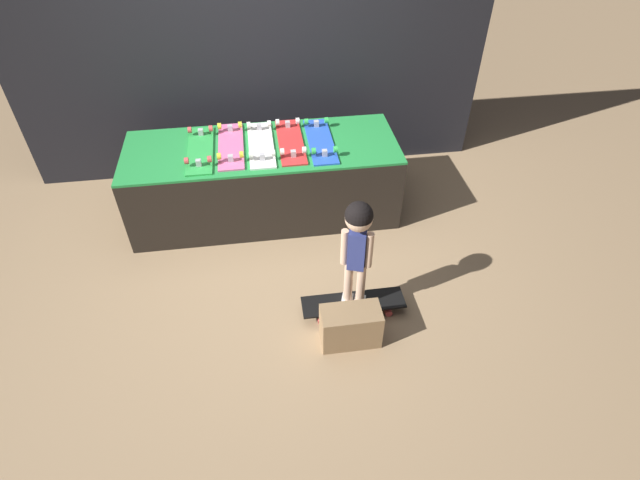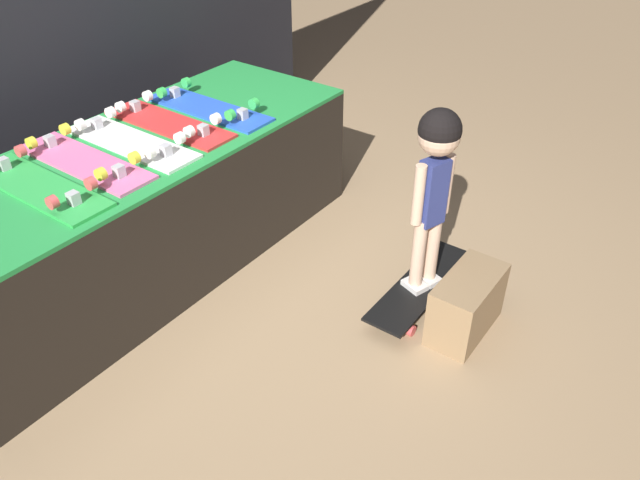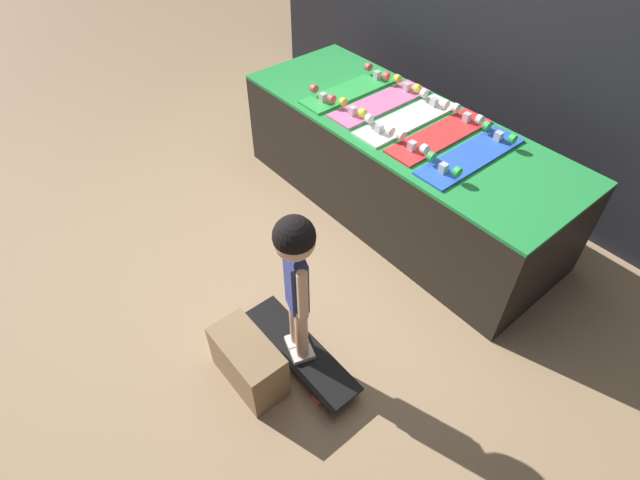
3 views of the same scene
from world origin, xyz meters
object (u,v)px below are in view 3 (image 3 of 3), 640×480
Objects in this scene: skateboard_white_on_rack at (407,118)px; skateboard_blue_on_rack at (471,155)px; skateboard_pink_on_rack at (380,102)px; child at (296,266)px; skateboard_on_floor at (300,351)px; skateboard_green_on_rack at (351,89)px; storage_box at (249,362)px; skateboard_red_on_rack at (440,135)px.

skateboard_white_on_rack and skateboard_blue_on_rack have the same top height.
child is at bearing -58.39° from skateboard_pink_on_rack.
skateboard_on_floor is at bearing -58.39° from skateboard_pink_on_rack.
storage_box is (0.97, -1.52, -0.55)m from skateboard_green_on_rack.
skateboard_green_on_rack is 1.80× the size of storage_box.
skateboard_pink_on_rack is at bearing 179.83° from skateboard_red_on_rack.
skateboard_on_floor is at bearing -66.71° from skateboard_white_on_rack.
child is (1.04, -1.26, 0.02)m from skateboard_green_on_rack.
skateboard_green_on_rack is 1.88m from storage_box.
skateboard_blue_on_rack is at bearing 0.18° from skateboard_green_on_rack.
skateboard_red_on_rack reaches higher than storage_box.
skateboard_pink_on_rack reaches higher than skateboard_on_floor.
child is at bearing -66.71° from skateboard_white_on_rack.
skateboard_blue_on_rack reaches higher than storage_box.
child reaches higher than storage_box.
skateboard_pink_on_rack is at bearing 115.00° from storage_box.
child is (0.30, -1.29, 0.02)m from skateboard_red_on_rack.
child reaches higher than skateboard_white_on_rack.
skateboard_red_on_rack reaches higher than skateboard_on_floor.
skateboard_blue_on_rack is at bearing -2.14° from skateboard_pink_on_rack.
skateboard_red_on_rack is 1.46m from skateboard_on_floor.
skateboard_on_floor is 0.84× the size of child.
skateboard_pink_on_rack is 1.52m from child.
skateboard_pink_on_rack is at bearing 177.86° from skateboard_blue_on_rack.
skateboard_blue_on_rack is 1.62m from storage_box.
skateboard_pink_on_rack is at bearing 121.61° from skateboard_on_floor.
skateboard_white_on_rack is at bearing 178.51° from skateboard_blue_on_rack.
skateboard_green_on_rack is 1.00× the size of skateboard_pink_on_rack.
skateboard_pink_on_rack and skateboard_white_on_rack have the same top height.
skateboard_on_floor is 1.85× the size of storage_box.
child reaches higher than skateboard_blue_on_rack.
storage_box is (0.72, -1.55, -0.55)m from skateboard_pink_on_rack.
skateboard_red_on_rack is at bearing 3.08° from skateboard_white_on_rack.
skateboard_green_on_rack is at bearing 129.52° from skateboard_on_floor.
storage_box is at bearing -72.72° from skateboard_white_on_rack.
skateboard_white_on_rack is 0.82× the size of child.
skateboard_pink_on_rack is 0.49m from skateboard_red_on_rack.
skateboard_white_on_rack is 0.25m from skateboard_red_on_rack.
skateboard_white_on_rack is 1.39m from child.
skateboard_green_on_rack is at bearing 148.16° from child.
skateboard_blue_on_rack is at bearing -6.05° from skateboard_red_on_rack.
skateboard_on_floor is at bearing -76.73° from skateboard_red_on_rack.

